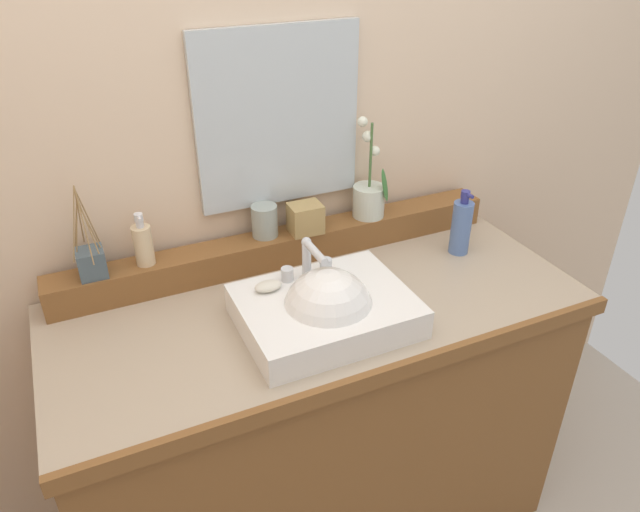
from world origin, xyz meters
name	(u,v)px	position (x,y,z in m)	size (l,w,h in m)	color
wall_back	(258,91)	(0.00, 0.41, 1.36)	(3.12, 0.20, 2.72)	beige
vanity_cabinet	(319,422)	(0.00, 0.00, 0.45)	(1.42, 0.62, 0.90)	brown
back_ledge	(285,246)	(0.00, 0.25, 0.94)	(1.34, 0.10, 0.09)	brown
sink_basin	(327,311)	(-0.02, -0.10, 0.94)	(0.42, 0.33, 0.26)	white
soap_bar	(268,286)	(-0.14, 0.00, 0.99)	(0.07, 0.04, 0.02)	silver
potted_plant	(369,194)	(0.28, 0.25, 1.06)	(0.11, 0.11, 0.31)	silver
soap_dispenser	(143,244)	(-0.40, 0.24, 1.05)	(0.05, 0.05, 0.15)	beige
tumbler_cup	(265,221)	(-0.05, 0.26, 1.03)	(0.07, 0.07, 0.09)	#98A299
reed_diffuser	(91,261)	(-0.53, 0.24, 1.03)	(0.08, 0.14, 0.25)	#44555F
trinket_box	(305,218)	(0.06, 0.23, 1.03)	(0.09, 0.07, 0.09)	tan
lotion_bottle	(461,226)	(0.50, 0.07, 0.98)	(0.06, 0.06, 0.20)	#5472AD
mirror	(279,118)	(0.02, 0.30, 1.31)	(0.47, 0.02, 0.49)	silver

